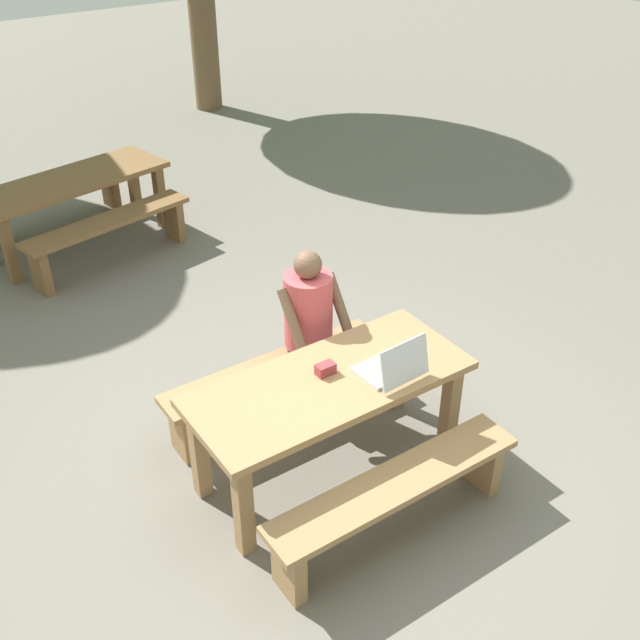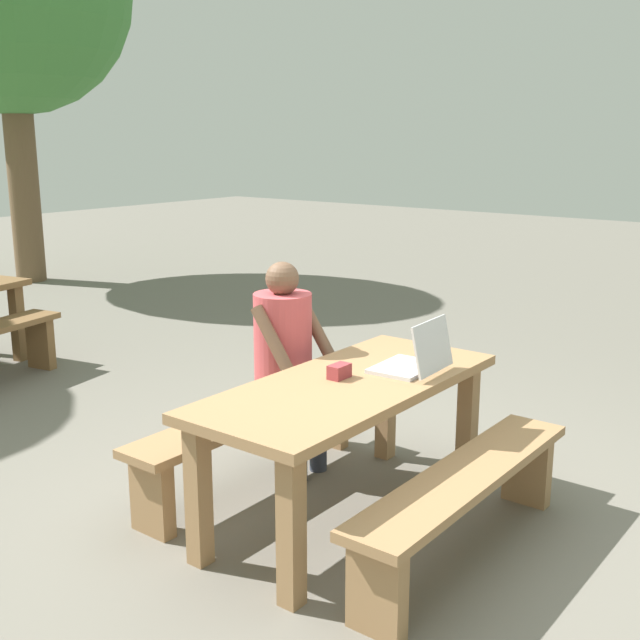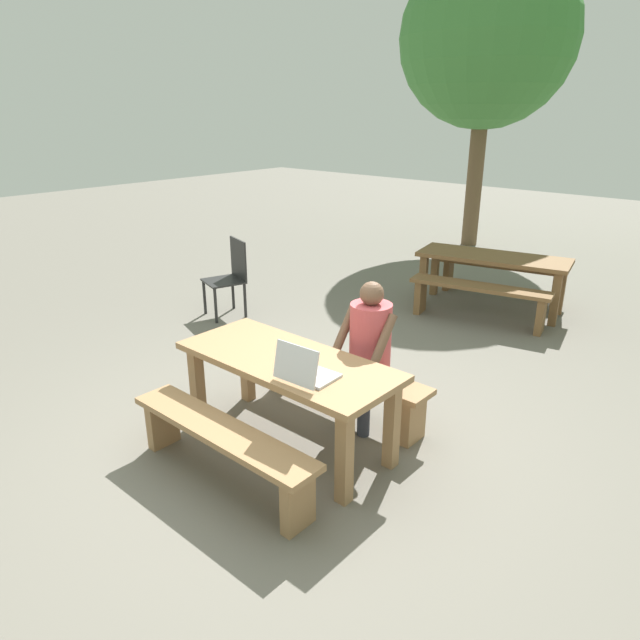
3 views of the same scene
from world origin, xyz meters
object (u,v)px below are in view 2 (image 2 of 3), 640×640
(picnic_table_front, at_px, (348,404))
(laptop, at_px, (415,359))
(small_pouch, at_px, (339,371))
(person_seated, at_px, (288,351))

(picnic_table_front, xyz_separation_m, laptop, (0.34, -0.17, 0.18))
(picnic_table_front, relative_size, laptop, 4.68)
(small_pouch, xyz_separation_m, person_seated, (0.26, 0.55, -0.05))
(laptop, relative_size, small_pouch, 3.17)
(picnic_table_front, bearing_deg, small_pouch, 79.00)
(picnic_table_front, relative_size, person_seated, 1.43)
(person_seated, bearing_deg, small_pouch, -115.47)
(laptop, height_order, person_seated, person_seated)
(small_pouch, distance_m, person_seated, 0.61)
(picnic_table_front, relative_size, small_pouch, 14.83)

